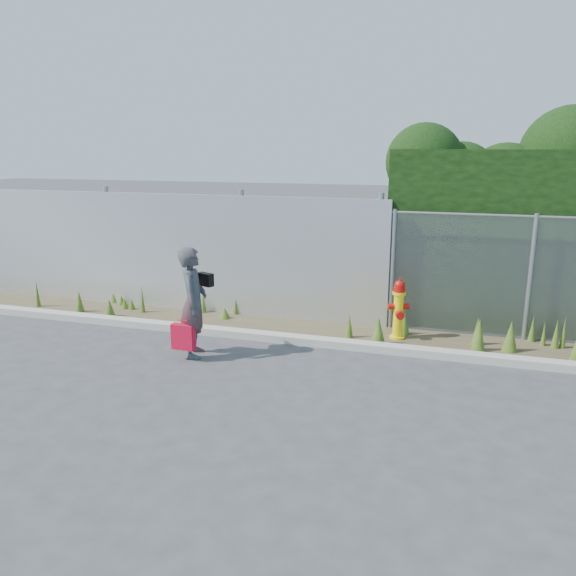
% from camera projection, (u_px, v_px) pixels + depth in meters
% --- Properties ---
extents(ground, '(80.00, 80.00, 0.00)m').
position_uv_depth(ground, '(279.00, 391.00, 7.20)').
color(ground, '#3E3E40').
rests_on(ground, ground).
extents(curb, '(16.00, 0.22, 0.12)m').
position_uv_depth(curb, '(314.00, 341.00, 8.85)').
color(curb, '#ABA69A').
rests_on(curb, ground).
extents(weed_strip, '(16.00, 1.30, 0.54)m').
position_uv_depth(weed_strip, '(385.00, 331.00, 9.12)').
color(weed_strip, '#4B3F2B').
rests_on(weed_strip, ground).
extents(corrugated_fence, '(8.50, 0.21, 2.30)m').
position_uv_depth(corrugated_fence, '(164.00, 252.00, 10.63)').
color(corrugated_fence, silver).
rests_on(corrugated_fence, ground).
extents(fire_hydrant, '(0.34, 0.30, 1.01)m').
position_uv_depth(fire_hydrant, '(398.00, 310.00, 9.00)').
color(fire_hydrant, yellow).
rests_on(fire_hydrant, ground).
extents(woman, '(0.55, 0.69, 1.64)m').
position_uv_depth(woman, '(193.00, 302.00, 8.23)').
color(woman, '#0F5E61').
rests_on(woman, ground).
extents(red_tote_bag, '(0.34, 0.13, 0.45)m').
position_uv_depth(red_tote_bag, '(183.00, 337.00, 8.14)').
color(red_tote_bag, '#BD0A2D').
extents(black_shoulder_bag, '(0.26, 0.11, 0.19)m').
position_uv_depth(black_shoulder_bag, '(205.00, 279.00, 8.33)').
color(black_shoulder_bag, black).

